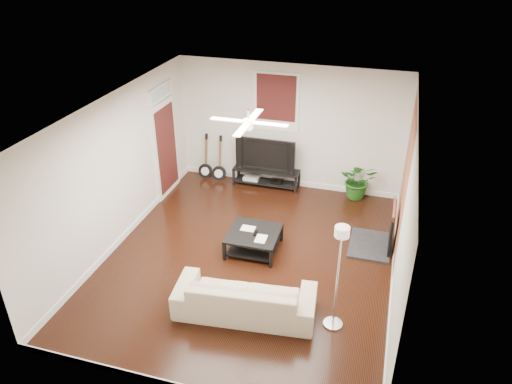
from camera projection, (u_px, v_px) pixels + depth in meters
The scene contains 14 objects.
room at pixel (249, 190), 8.17m from camera, with size 5.01×6.01×2.81m.
brick_accent at pixel (405, 183), 8.40m from camera, with size 0.02×2.20×2.80m, color brown.
fireplace at pixel (381, 226), 8.92m from camera, with size 0.80×1.10×0.92m, color black.
window_back at pixel (276, 102), 10.48m from camera, with size 1.00×0.06×1.30m, color #340E0E.
door_left at pixel (165, 140), 10.45m from camera, with size 0.08×1.00×2.50m, color white.
tv_stand at pixel (266, 178), 11.20m from camera, with size 1.51×0.40×0.42m, color black.
tv at pixel (267, 153), 10.93m from camera, with size 1.35×0.18×0.78m, color black.
coffee_table at pixel (254, 241), 8.98m from camera, with size 0.91×0.91×0.38m, color black.
sofa at pixel (245, 296), 7.47m from camera, with size 2.15×0.84×0.63m, color tan.
floor_lamp at pixel (337, 278), 6.95m from camera, with size 0.29×0.29×1.75m, color silver, non-canonical shape.
potted_plant at pixel (358, 180), 10.62m from camera, with size 0.77×0.67×0.85m, color #1F5618.
guitar_left at pixel (205, 157), 11.38m from camera, with size 0.33×0.24×1.08m, color black, non-canonical shape.
guitar_right at pixel (218, 160), 11.27m from camera, with size 0.33×0.24×1.08m, color black, non-canonical shape.
ceiling_fan at pixel (249, 122), 7.60m from camera, with size 1.24×1.24×0.32m, color white, non-canonical shape.
Camera 1 is at (2.12, -6.87, 5.29)m, focal length 34.36 mm.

